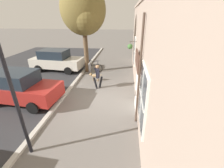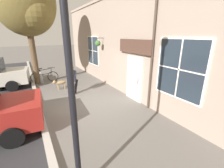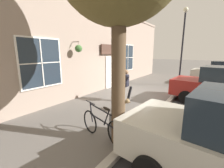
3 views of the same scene
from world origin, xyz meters
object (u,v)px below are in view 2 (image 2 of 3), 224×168
at_px(dog_on_leash, 60,83).
at_px(street_lamp, 64,6).
at_px(pedestrian_walking, 73,77).
at_px(street_tree_by_curb, 27,5).
at_px(fire_hydrant, 41,77).
at_px(leaning_bicycle, 45,76).

bearing_deg(dog_on_leash, street_lamp, 81.49).
height_order(pedestrian_walking, street_lamp, street_lamp).
xyz_separation_m(dog_on_leash, street_tree_by_curb, (0.97, -1.80, 4.24)).
xyz_separation_m(street_tree_by_curb, fire_hydrant, (-0.15, -0.02, -4.23)).
height_order(pedestrian_walking, fire_hydrant, pedestrian_walking).
xyz_separation_m(pedestrian_walking, street_lamp, (1.43, 5.25, 2.46)).
relative_size(street_tree_by_curb, street_lamp, 1.25).
height_order(dog_on_leash, leaning_bicycle, leaning_bicycle).
bearing_deg(fire_hydrant, street_lamp, 88.99).
bearing_deg(pedestrian_walking, fire_hydrant, -66.78).
height_order(pedestrian_walking, dog_on_leash, pedestrian_walking).
distance_m(street_lamp, fire_hydrant, 8.77).
bearing_deg(pedestrian_walking, street_lamp, 74.81).
relative_size(dog_on_leash, street_lamp, 0.19).
xyz_separation_m(dog_on_leash, street_lamp, (0.96, 6.42, 3.00)).
bearing_deg(street_lamp, street_tree_by_curb, -89.94).
distance_m(pedestrian_walking, street_tree_by_curb, 4.95).
distance_m(dog_on_leash, street_tree_by_curb, 4.71).
relative_size(pedestrian_walking, dog_on_leash, 1.62).
height_order(street_tree_by_curb, leaning_bicycle, street_tree_by_curb).
height_order(street_lamp, fire_hydrant, street_lamp).
bearing_deg(street_tree_by_curb, street_lamp, 90.06).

